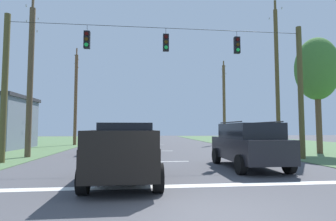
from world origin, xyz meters
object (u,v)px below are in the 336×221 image
(suv_black, at_px, (248,144))
(distant_car_crossing_white, at_px, (127,140))
(overhead_signal_span, at_px, (162,83))
(utility_pole_mid_right, at_px, (277,78))
(utility_pole_far_right, at_px, (224,102))
(utility_pole_far_left, at_px, (76,97))
(utility_pole_mid_left, at_px, (30,78))
(tree_roadside_right, at_px, (317,70))
(distant_car_far_parked, at_px, (117,143))
(pickup_truck, at_px, (125,151))
(distant_car_oncoming, at_px, (143,138))

(suv_black, relative_size, distant_car_crossing_white, 1.10)
(distant_car_crossing_white, bearing_deg, overhead_signal_span, -75.77)
(distant_car_crossing_white, distance_m, utility_pole_mid_right, 13.04)
(utility_pole_mid_right, xyz_separation_m, utility_pole_far_right, (0.24, 12.48, -0.52))
(distant_car_crossing_white, xyz_separation_m, utility_pole_far_left, (-5.72, 5.65, 4.31))
(suv_black, relative_size, utility_pole_mid_left, 0.48)
(suv_black, distance_m, tree_roadside_right, 10.73)
(overhead_signal_span, distance_m, utility_pole_far_right, 17.99)
(utility_pole_mid_left, bearing_deg, distant_car_far_parked, 15.88)
(utility_pole_mid_left, bearing_deg, overhead_signal_span, -18.38)
(suv_black, xyz_separation_m, utility_pole_far_right, (5.12, 18.64, 3.78))
(pickup_truck, relative_size, utility_pole_mid_left, 0.54)
(utility_pole_mid_right, xyz_separation_m, utility_pole_far_left, (-16.49, 11.42, -0.25))
(distant_car_crossing_white, relative_size, distant_car_far_parked, 1.00)
(distant_car_oncoming, xyz_separation_m, tree_roadside_right, (12.07, -10.82, 5.13))
(suv_black, relative_size, tree_roadside_right, 0.59)
(pickup_truck, bearing_deg, distant_car_far_parked, 96.21)
(distant_car_far_parked, xyz_separation_m, tree_roadside_right, (13.96, -1.28, 5.13))
(suv_black, height_order, utility_pole_far_left, utility_pole_far_left)
(pickup_truck, relative_size, tree_roadside_right, 0.66)
(distant_car_oncoming, bearing_deg, utility_pole_mid_left, -122.85)
(distant_car_oncoming, bearing_deg, utility_pole_mid_right, -48.21)
(distant_car_far_parked, relative_size, utility_pole_mid_left, 0.43)
(utility_pole_far_left, xyz_separation_m, tree_roadside_right, (19.25, -11.82, 0.81))
(distant_car_oncoming, relative_size, utility_pole_far_left, 0.42)
(utility_pole_mid_right, xyz_separation_m, utility_pole_mid_left, (-16.43, -0.60, -0.47))
(overhead_signal_span, height_order, pickup_truck, overhead_signal_span)
(utility_pole_far_left, bearing_deg, overhead_signal_span, -61.36)
(distant_car_far_parked, bearing_deg, tree_roadside_right, -5.25)
(utility_pole_mid_right, bearing_deg, pickup_truck, -140.98)
(suv_black, bearing_deg, utility_pole_far_left, 123.43)
(utility_pole_far_right, bearing_deg, distant_car_oncoming, -167.82)
(distant_car_oncoming, xyz_separation_m, utility_pole_far_left, (-7.17, 1.00, 4.31))
(overhead_signal_span, relative_size, tree_roadside_right, 2.02)
(utility_pole_mid_left, distance_m, utility_pole_far_left, 12.02)
(distant_car_crossing_white, bearing_deg, suv_black, -63.75)
(tree_roadside_right, bearing_deg, utility_pole_far_left, 148.46)
(distant_car_oncoming, xyz_separation_m, utility_pole_far_right, (9.55, 2.06, 4.05))
(utility_pole_mid_left, height_order, utility_pole_far_left, utility_pole_far_left)
(utility_pole_far_left, distance_m, tree_roadside_right, 22.60)
(distant_car_oncoming, relative_size, utility_pole_mid_right, 0.40)
(tree_roadside_right, bearing_deg, distant_car_crossing_white, 155.49)
(pickup_truck, bearing_deg, distant_car_crossing_white, 92.30)
(overhead_signal_span, bearing_deg, suv_black, -39.02)
(distant_car_far_parked, height_order, utility_pole_far_left, utility_pole_far_left)
(pickup_truck, distance_m, tree_roadside_right, 15.95)
(overhead_signal_span, xyz_separation_m, distant_car_oncoming, (-0.83, 13.66, -3.49))
(pickup_truck, relative_size, distant_car_crossing_white, 1.23)
(utility_pole_mid_right, bearing_deg, utility_pole_mid_left, -177.90)
(overhead_signal_span, relative_size, distant_car_oncoming, 3.73)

